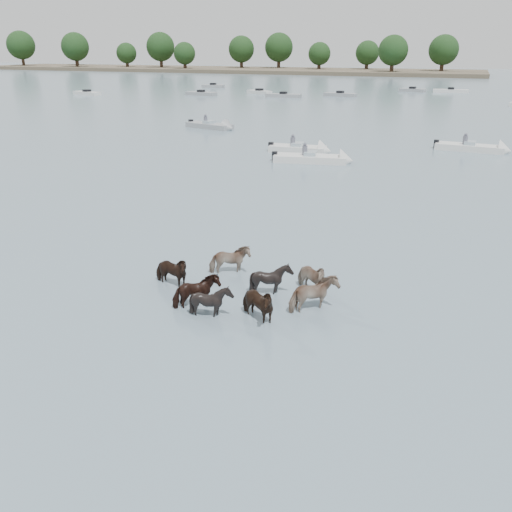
% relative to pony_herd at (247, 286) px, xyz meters
% --- Properties ---
extents(ground, '(400.00, 400.00, 0.00)m').
position_rel_pony_herd_xyz_m(ground, '(-0.14, -0.63, -0.44)').
color(ground, slate).
rests_on(ground, ground).
extents(shoreline, '(160.00, 30.00, 1.00)m').
position_rel_pony_herd_xyz_m(shoreline, '(-70.14, 149.37, 0.06)').
color(shoreline, '#4C4233').
rests_on(shoreline, ground).
extents(pony_herd, '(6.48, 4.64, 1.28)m').
position_rel_pony_herd_xyz_m(pony_herd, '(0.00, 0.00, 0.00)').
color(pony_herd, black).
rests_on(pony_herd, ground).
extents(motorboat_a, '(4.87, 1.85, 1.92)m').
position_rel_pony_herd_xyz_m(motorboat_a, '(-5.08, 25.09, -0.22)').
color(motorboat_a, silver).
rests_on(motorboat_a, ground).
extents(motorboat_b, '(5.68, 2.50, 1.92)m').
position_rel_pony_herd_xyz_m(motorboat_b, '(-3.16, 21.89, -0.22)').
color(motorboat_b, silver).
rests_on(motorboat_b, ground).
extents(motorboat_c, '(5.68, 2.17, 1.92)m').
position_rel_pony_herd_xyz_m(motorboat_c, '(7.13, 30.24, -0.22)').
color(motorboat_c, silver).
rests_on(motorboat_c, ground).
extents(motorboat_f, '(5.59, 2.99, 1.92)m').
position_rel_pony_herd_xyz_m(motorboat_f, '(-16.78, 34.07, -0.22)').
color(motorboat_f, gray).
rests_on(motorboat_f, ground).
extents(distant_flotilla, '(109.50, 30.01, 0.93)m').
position_rel_pony_herd_xyz_m(distant_flotilla, '(1.45, 74.36, -0.19)').
color(distant_flotilla, silver).
rests_on(distant_flotilla, ground).
extents(treeline, '(148.01, 22.78, 12.36)m').
position_rel_pony_herd_xyz_m(treeline, '(-76.19, 148.53, 6.11)').
color(treeline, '#382619').
rests_on(treeline, ground).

